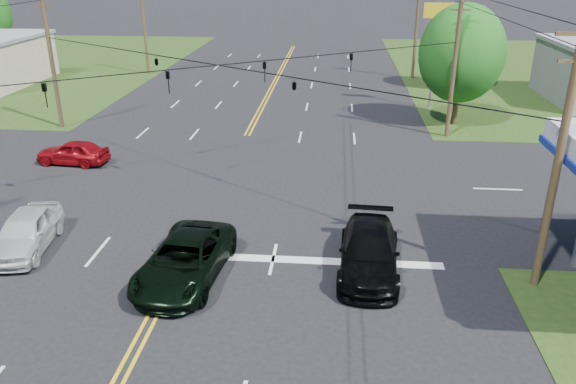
# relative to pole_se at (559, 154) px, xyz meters

# --- Properties ---
(ground) EXTENTS (280.00, 280.00, 0.00)m
(ground) POSITION_rel_pole_se_xyz_m (-13.00, 9.00, -4.92)
(ground) COLOR black
(ground) RESTS_ON ground
(stop_bar) EXTENTS (10.00, 0.50, 0.02)m
(stop_bar) POSITION_rel_pole_se_xyz_m (-8.00, 1.00, -4.92)
(stop_bar) COLOR silver
(stop_bar) RESTS_ON ground
(pole_se) EXTENTS (1.60, 0.28, 9.50)m
(pole_se) POSITION_rel_pole_se_xyz_m (0.00, 0.00, 0.00)
(pole_se) COLOR #3A2D18
(pole_se) RESTS_ON ground
(pole_nw) EXTENTS (1.60, 0.28, 9.50)m
(pole_nw) POSITION_rel_pole_se_xyz_m (-26.00, 18.00, 0.00)
(pole_nw) COLOR #3A2D18
(pole_nw) RESTS_ON ground
(pole_ne) EXTENTS (1.60, 0.28, 9.50)m
(pole_ne) POSITION_rel_pole_se_xyz_m (0.00, 18.00, 0.00)
(pole_ne) COLOR #3A2D18
(pole_ne) RESTS_ON ground
(pole_left_far) EXTENTS (1.60, 0.28, 10.00)m
(pole_left_far) POSITION_rel_pole_se_xyz_m (-26.00, 37.00, 0.25)
(pole_left_far) COLOR #3A2D18
(pole_left_far) RESTS_ON ground
(pole_right_far) EXTENTS (1.60, 0.28, 10.00)m
(pole_right_far) POSITION_rel_pole_se_xyz_m (0.00, 37.00, 0.25)
(pole_right_far) COLOR #3A2D18
(pole_right_far) RESTS_ON ground
(span_wire_signals) EXTENTS (26.00, 18.00, 1.13)m
(span_wire_signals) POSITION_rel_pole_se_xyz_m (-13.00, 9.00, 1.08)
(span_wire_signals) COLOR black
(span_wire_signals) RESTS_ON ground
(power_lines) EXTENTS (26.04, 100.00, 0.64)m
(power_lines) POSITION_rel_pole_se_xyz_m (-13.00, 7.00, 3.68)
(power_lines) COLOR black
(power_lines) RESTS_ON ground
(tree_right_a) EXTENTS (5.70, 5.70, 8.18)m
(tree_right_a) POSITION_rel_pole_se_xyz_m (1.00, 21.00, -0.05)
(tree_right_a) COLOR #3A2D18
(tree_right_a) RESTS_ON ground
(tree_right_b) EXTENTS (4.94, 4.94, 7.09)m
(tree_right_b) POSITION_rel_pole_se_xyz_m (3.50, 33.00, -0.70)
(tree_right_b) COLOR #3A2D18
(tree_right_b) RESTS_ON ground
(pickup_dkgreen) EXTENTS (3.09, 5.77, 1.54)m
(pickup_dkgreen) POSITION_rel_pole_se_xyz_m (-12.50, -0.66, -4.14)
(pickup_dkgreen) COLOR black
(pickup_dkgreen) RESTS_ON ground
(suv_black) EXTENTS (2.48, 5.45, 1.55)m
(suv_black) POSITION_rel_pole_se_xyz_m (-5.88, 0.50, -4.14)
(suv_black) COLOR black
(suv_black) RESTS_ON ground
(pickup_white) EXTENTS (2.44, 4.78, 1.56)m
(pickup_white) POSITION_rel_pole_se_xyz_m (-19.35, 1.00, -4.14)
(pickup_white) COLOR silver
(pickup_white) RESTS_ON ground
(sedan_red) EXTENTS (4.12, 1.95, 1.36)m
(sedan_red) POSITION_rel_pole_se_xyz_m (-21.93, 10.90, -4.23)
(sedan_red) COLOR maroon
(sedan_red) RESTS_ON ground
(polesign_ne) EXTENTS (2.16, 0.41, 7.82)m
(polesign_ne) POSITION_rel_pole_se_xyz_m (0.00, 25.65, 1.14)
(polesign_ne) COLOR #A5A5AA
(polesign_ne) RESTS_ON ground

